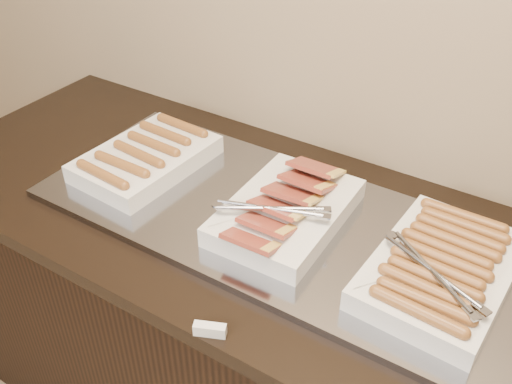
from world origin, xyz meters
TOP-DOWN VIEW (x-y plane):
  - counter at (0.00, 2.13)m, footprint 2.06×0.76m
  - warming_tray at (-0.02, 2.13)m, footprint 1.20×0.50m
  - dish_left at (-0.43, 2.13)m, footprint 0.26×0.37m
  - dish_center at (0.00, 2.13)m, footprint 0.27×0.39m
  - dish_right at (0.37, 2.13)m, footprint 0.28×0.40m
  - label_holder at (0.04, 1.77)m, footprint 0.07×0.04m

SIDE VIEW (x-z plane):
  - counter at x=0.00m, z-range 0.00..0.90m
  - warming_tray at x=-0.02m, z-range 0.90..0.92m
  - label_holder at x=0.04m, z-range 0.90..0.93m
  - dish_left at x=-0.43m, z-range 0.91..0.98m
  - dish_center at x=0.00m, z-range 0.91..0.99m
  - dish_right at x=0.37m, z-range 0.91..0.99m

